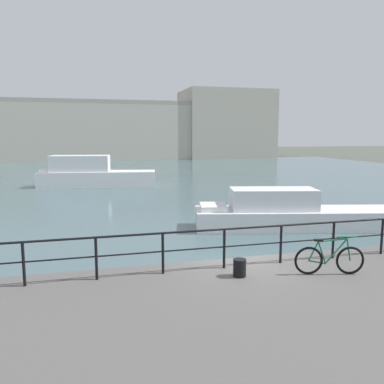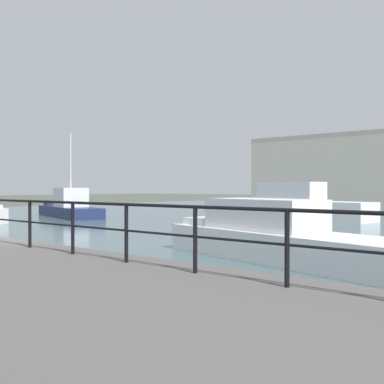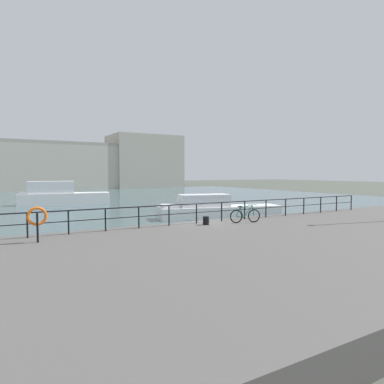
% 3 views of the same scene
% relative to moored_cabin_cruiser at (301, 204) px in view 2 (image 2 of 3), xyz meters
% --- Properties ---
extents(ground_plane, '(240.00, 240.00, 0.00)m').
position_rel_moored_cabin_cruiser_xyz_m(ground_plane, '(3.78, -24.22, -1.07)').
color(ground_plane, '#4C5147').
extents(water_basin, '(80.00, 60.00, 0.01)m').
position_rel_moored_cabin_cruiser_xyz_m(water_basin, '(3.78, 5.98, -1.06)').
color(water_basin, '#476066').
rests_on(water_basin, ground_plane).
extents(moored_cabin_cruiser, '(9.91, 3.88, 2.64)m').
position_rel_moored_cabin_cruiser_xyz_m(moored_cabin_cruiser, '(0.00, 0.00, 0.00)').
color(moored_cabin_cruiser, white).
rests_on(moored_cabin_cruiser, water_basin).
extents(moored_blue_motorboat, '(10.21, 4.49, 1.88)m').
position_rel_moored_cabin_cruiser_xyz_m(moored_blue_motorboat, '(8.91, -18.01, -0.37)').
color(moored_blue_motorboat, white).
rests_on(moored_blue_motorboat, water_basin).
extents(moored_red_daysailer, '(9.05, 4.79, 6.40)m').
position_rel_moored_cabin_cruiser_xyz_m(moored_red_daysailer, '(-14.54, -9.47, -0.31)').
color(moored_red_daysailer, navy).
rests_on(moored_red_daysailer, water_basin).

